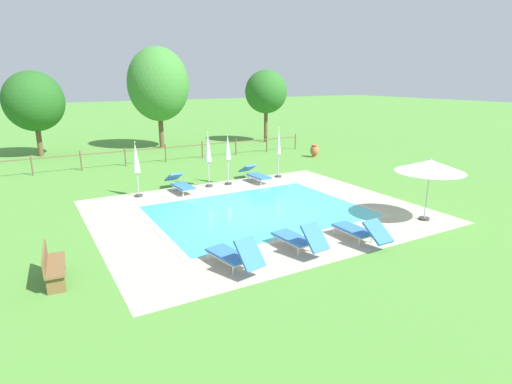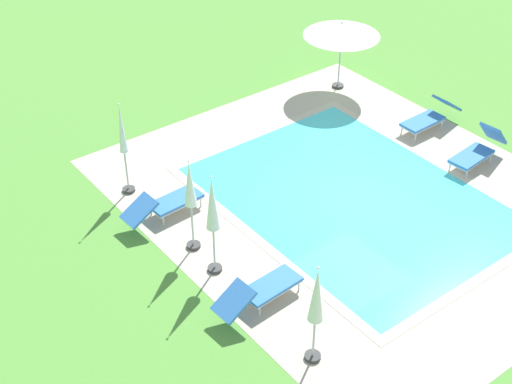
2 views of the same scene
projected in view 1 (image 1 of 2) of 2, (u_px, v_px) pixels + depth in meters
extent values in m
plane|color=#518E38|center=(258.00, 211.00, 15.38)|extent=(160.00, 160.00, 0.00)
cube|color=#B2A893|center=(258.00, 211.00, 15.38)|extent=(11.61, 9.68, 0.01)
cube|color=#42CCD6|center=(258.00, 211.00, 15.38)|extent=(7.45, 5.51, 0.01)
cube|color=#C0B59F|center=(224.00, 193.00, 17.78)|extent=(7.93, 0.24, 0.01)
cube|color=#C0B59F|center=(304.00, 236.00, 12.98)|extent=(7.93, 0.24, 0.01)
cube|color=#C0B59F|center=(337.00, 197.00, 17.23)|extent=(0.24, 5.51, 0.01)
cube|color=#C0B59F|center=(157.00, 229.00, 13.54)|extent=(0.24, 5.51, 0.01)
cube|color=#3370BC|center=(259.00, 176.00, 19.51)|extent=(0.67, 1.33, 0.07)
cube|color=#3370BC|center=(247.00, 168.00, 20.28)|extent=(0.64, 0.81, 0.45)
cube|color=silver|center=(259.00, 177.00, 19.52)|extent=(0.64, 1.30, 0.04)
cylinder|color=silver|center=(270.00, 181.00, 19.24)|extent=(0.04, 0.04, 0.28)
cylinder|color=silver|center=(261.00, 183.00, 18.97)|extent=(0.04, 0.04, 0.28)
cylinder|color=silver|center=(257.00, 177.00, 20.13)|extent=(0.04, 0.04, 0.28)
cylinder|color=silver|center=(248.00, 178.00, 19.87)|extent=(0.04, 0.04, 0.28)
cube|color=#3370BC|center=(292.00, 237.00, 12.02)|extent=(0.73, 1.35, 0.07)
cube|color=#3370BC|center=(315.00, 237.00, 11.20)|extent=(0.66, 0.67, 0.67)
cube|color=silver|center=(292.00, 239.00, 12.03)|extent=(0.69, 1.32, 0.04)
cylinder|color=silver|center=(274.00, 239.00, 12.35)|extent=(0.04, 0.04, 0.28)
cylinder|color=silver|center=(287.00, 236.00, 12.64)|extent=(0.04, 0.04, 0.28)
cylinder|color=silver|center=(298.00, 251.00, 11.49)|extent=(0.04, 0.04, 0.28)
cylinder|color=silver|center=(312.00, 247.00, 11.77)|extent=(0.04, 0.04, 0.28)
cube|color=#3370BC|center=(183.00, 186.00, 17.74)|extent=(0.68, 1.34, 0.07)
cube|color=#3370BC|center=(174.00, 177.00, 18.50)|extent=(0.65, 0.81, 0.46)
cube|color=silver|center=(183.00, 187.00, 17.75)|extent=(0.65, 1.31, 0.04)
cylinder|color=silver|center=(194.00, 192.00, 17.47)|extent=(0.04, 0.04, 0.28)
cylinder|color=silver|center=(183.00, 194.00, 17.20)|extent=(0.04, 0.04, 0.28)
cylinder|color=silver|center=(184.00, 186.00, 18.36)|extent=(0.04, 0.04, 0.28)
cylinder|color=silver|center=(173.00, 188.00, 18.09)|extent=(0.04, 0.04, 0.28)
cube|color=#3370BC|center=(353.00, 229.00, 12.69)|extent=(0.63, 1.31, 0.07)
cube|color=#3370BC|center=(378.00, 232.00, 11.81)|extent=(0.61, 0.74, 0.54)
cube|color=silver|center=(353.00, 231.00, 12.71)|extent=(0.59, 1.28, 0.04)
cylinder|color=silver|center=(334.00, 230.00, 13.07)|extent=(0.04, 0.04, 0.28)
cylinder|color=silver|center=(346.00, 227.00, 13.32)|extent=(0.04, 0.04, 0.28)
cylinder|color=silver|center=(359.00, 242.00, 12.16)|extent=(0.04, 0.04, 0.28)
cylinder|color=silver|center=(372.00, 238.00, 12.41)|extent=(0.04, 0.04, 0.28)
cube|color=#3370BC|center=(228.00, 254.00, 10.88)|extent=(0.82, 1.39, 0.07)
cube|color=#3370BC|center=(250.00, 254.00, 10.12)|extent=(0.69, 0.68, 0.70)
cube|color=silver|center=(228.00, 256.00, 10.90)|extent=(0.79, 1.36, 0.04)
cylinder|color=silver|center=(208.00, 256.00, 11.18)|extent=(0.04, 0.04, 0.28)
cylinder|color=silver|center=(224.00, 251.00, 11.49)|extent=(0.04, 0.04, 0.28)
cylinder|color=silver|center=(233.00, 270.00, 10.36)|extent=(0.04, 0.04, 0.28)
cylinder|color=silver|center=(249.00, 264.00, 10.68)|extent=(0.04, 0.04, 0.28)
cylinder|color=#383838|center=(424.00, 219.00, 14.47)|extent=(0.36, 0.36, 0.08)
cylinder|color=#B2B5B7|center=(427.00, 191.00, 14.19)|extent=(0.04, 0.04, 2.12)
cone|color=white|center=(430.00, 166.00, 13.96)|extent=(2.31, 2.31, 0.41)
sphere|color=white|center=(431.00, 160.00, 13.90)|extent=(0.06, 0.06, 0.06)
cylinder|color=#383838|center=(228.00, 184.00, 19.27)|extent=(0.32, 0.32, 0.08)
cylinder|color=#B2B5B7|center=(228.00, 172.00, 19.12)|extent=(0.04, 0.04, 1.21)
cone|color=white|center=(228.00, 147.00, 18.81)|extent=(0.28, 0.28, 1.11)
sphere|color=white|center=(227.00, 135.00, 18.65)|extent=(0.05, 0.05, 0.05)
cylinder|color=#383838|center=(139.00, 196.00, 17.29)|extent=(0.32, 0.32, 0.08)
cylinder|color=#B2B5B7|center=(138.00, 184.00, 17.16)|extent=(0.04, 0.04, 1.05)
cone|color=white|center=(136.00, 158.00, 16.86)|extent=(0.29, 0.29, 1.23)
sphere|color=white|center=(135.00, 142.00, 16.69)|extent=(0.05, 0.05, 0.05)
cylinder|color=#383838|center=(209.00, 186.00, 18.87)|extent=(0.32, 0.32, 0.08)
cylinder|color=#B2B5B7|center=(209.00, 174.00, 18.72)|extent=(0.04, 0.04, 1.18)
cone|color=white|center=(208.00, 147.00, 18.39)|extent=(0.29, 0.29, 1.28)
sphere|color=white|center=(208.00, 132.00, 18.22)|extent=(0.05, 0.05, 0.05)
cylinder|color=#383838|center=(278.00, 176.00, 20.69)|extent=(0.32, 0.32, 0.08)
cylinder|color=#B2B5B7|center=(278.00, 165.00, 20.54)|extent=(0.04, 0.04, 1.18)
cone|color=white|center=(279.00, 141.00, 20.21)|extent=(0.20, 0.20, 1.27)
sphere|color=white|center=(279.00, 128.00, 20.04)|extent=(0.05, 0.05, 0.05)
cube|color=brown|center=(55.00, 265.00, 9.97)|extent=(0.58, 1.53, 0.06)
cube|color=brown|center=(45.00, 258.00, 9.83)|extent=(0.19, 1.50, 0.40)
cube|color=brown|center=(57.00, 263.00, 10.59)|extent=(0.40, 0.10, 0.41)
cube|color=brown|center=(56.00, 285.00, 9.48)|extent=(0.40, 0.10, 0.41)
cylinder|color=#B7663D|center=(314.00, 156.00, 25.92)|extent=(0.30, 0.30, 0.08)
ellipsoid|color=#B7663D|center=(314.00, 151.00, 25.82)|extent=(0.54, 0.54, 0.67)
cylinder|color=#B7663D|center=(315.00, 145.00, 25.73)|extent=(0.40, 0.40, 0.06)
cylinder|color=brown|center=(32.00, 165.00, 20.91)|extent=(0.08, 0.08, 1.05)
cylinder|color=brown|center=(81.00, 161.00, 22.03)|extent=(0.08, 0.08, 1.05)
cylinder|color=brown|center=(125.00, 157.00, 23.15)|extent=(0.08, 0.08, 1.05)
cylinder|color=brown|center=(166.00, 153.00, 24.27)|extent=(0.08, 0.08, 1.05)
cylinder|color=brown|center=(202.00, 150.00, 25.39)|extent=(0.08, 0.08, 1.05)
cylinder|color=brown|center=(236.00, 147.00, 26.51)|extent=(0.08, 0.08, 1.05)
cylinder|color=brown|center=(267.00, 144.00, 27.62)|extent=(0.08, 0.08, 1.05)
cylinder|color=brown|center=(295.00, 141.00, 28.74)|extent=(0.08, 0.08, 1.05)
cube|color=brown|center=(165.00, 148.00, 24.18)|extent=(18.64, 0.05, 0.05)
cylinder|color=brown|center=(161.00, 130.00, 29.05)|extent=(0.33, 0.33, 2.52)
ellipsoid|color=#3D7F33|center=(158.00, 84.00, 28.22)|extent=(4.17, 4.17, 4.99)
cylinder|color=brown|center=(266.00, 125.00, 31.87)|extent=(0.28, 0.28, 2.58)
ellipsoid|color=#286623|center=(266.00, 92.00, 31.20)|extent=(3.17, 3.17, 3.22)
cylinder|color=brown|center=(39.00, 140.00, 25.99)|extent=(0.31, 0.31, 2.04)
ellipsoid|color=#235B1E|center=(34.00, 101.00, 25.35)|extent=(3.57, 3.57, 3.67)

